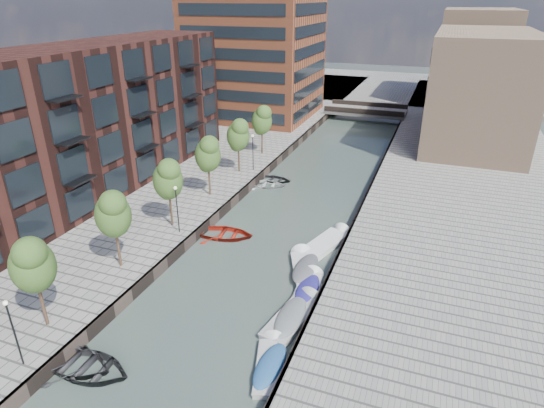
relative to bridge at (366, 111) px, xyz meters
The scene contains 31 objects.
water 32.03m from the bridge, 90.00° to the right, with size 300.00×300.00×0.00m, color #38473F.
quay_left 48.17m from the bridge, 138.37° to the right, with size 60.00×140.00×1.00m, color gray.
quay_right 35.79m from the bridge, 63.43° to the right, with size 20.00×140.00×1.00m, color gray.
quay_wall_left 32.59m from the bridge, 100.79° to the right, with size 0.25×140.00×1.00m, color #332823.
quay_wall_right 32.59m from the bridge, 79.21° to the right, with size 0.25×140.00×1.00m, color #332823.
far_closure 28.01m from the bridge, 90.00° to the left, with size 80.00×40.00×1.00m, color gray.
apartment_block 46.99m from the bridge, 115.46° to the right, with size 8.00×38.00×14.00m, color black.
tower 23.48m from the bridge, 157.62° to the right, with size 18.00×18.00×30.00m, color #994A2C.
tan_block_near 19.99m from the bridge, 32.01° to the right, with size 12.00×25.00×14.00m, color #99775D.
tan_block_far 23.87m from the bridge, 45.00° to the left, with size 12.00×20.00×16.00m, color #99775D.
bridge is the anchor object (origin of this frame).
tree_1 61.71m from the bridge, 97.93° to the right, with size 2.50×2.50×5.95m.
tree_2 54.81m from the bridge, 98.95° to the right, with size 2.50×2.50×5.95m.
tree_3 47.92m from the bridge, 100.25° to the right, with size 2.50×2.50×5.95m.
tree_4 41.08m from the bridge, 102.00° to the right, with size 2.50×2.50×5.95m.
tree_5 34.30m from the bridge, 104.44° to the right, with size 2.50×2.50×5.95m.
tree_6 27.63m from the bridge, 108.10° to the right, with size 2.50×2.50×5.95m.
lamp_0 64.44m from the bridge, 96.42° to the right, with size 0.24×0.24×4.12m.
lamp_1 48.58m from the bridge, 98.53° to the right, with size 0.24×0.24×4.12m.
lamp_2 32.87m from the bridge, 102.68° to the right, with size 0.24×0.24×4.12m.
sloop_0 62.66m from the bridge, 93.98° to the right, with size 3.68×5.15×1.07m, color black.
sloop_1 62.68m from the bridge, 94.94° to the right, with size 3.45×4.83×1.00m, color black.
sloop_2 45.96m from the bridge, 95.11° to the right, with size 3.57×5.00×1.04m, color #9E1E11.
sloop_3 34.18m from the bridge, 98.22° to the right, with size 3.06×4.28×0.89m, color silver.
sloop_4 32.44m from the bridge, 98.33° to the right, with size 2.89×4.05×0.84m, color black.
motorboat_0 58.68m from the bridge, 85.17° to the right, with size 2.75×4.77×1.51m.
motorboat_1 54.29m from the bridge, 84.81° to the right, with size 2.72×5.54×1.77m.
motorboat_2 43.86m from the bridge, 83.93° to the right, with size 3.35×5.69×1.79m.
motorboat_3 51.08m from the bridge, 84.49° to the right, with size 2.06×4.78×1.55m.
motorboat_4 48.48m from the bridge, 85.44° to the right, with size 3.69×5.42×1.72m.
car 16.45m from the bridge, 50.55° to the right, with size 1.37×3.39×1.16m, color silver.
Camera 1 is at (11.87, -4.71, 19.01)m, focal length 30.00 mm.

